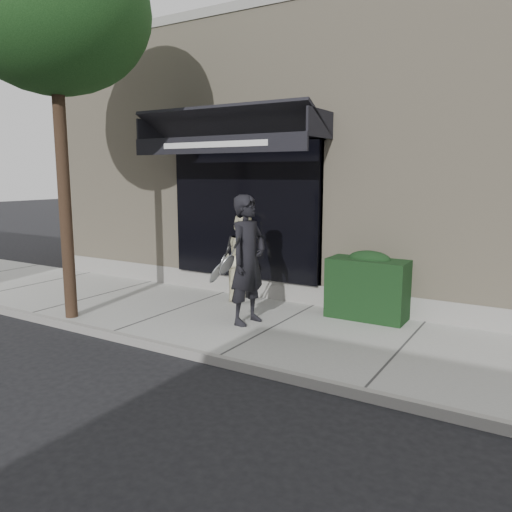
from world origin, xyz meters
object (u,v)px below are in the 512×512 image
Objects in this scene: street_tree at (53,11)px; pedestrian_front at (248,260)px; hedge at (368,286)px; pedestrian_back at (244,258)px.

street_tree reaches higher than pedestrian_front.
pedestrian_front is (-1.56, -1.30, 0.50)m from hedge.
street_tree is 3.03× the size of pedestrian_front.
pedestrian_front is at bearing 24.56° from street_tree.
pedestrian_back is (-2.42, -0.05, 0.28)m from hedge.
street_tree is (-4.30, -2.55, 4.32)m from hedge.
pedestrian_back is (-0.86, 1.25, -0.22)m from pedestrian_front.
hedge is 2.44m from pedestrian_back.
street_tree is 3.84× the size of pedestrian_back.
hedge is 0.80× the size of pedestrian_back.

